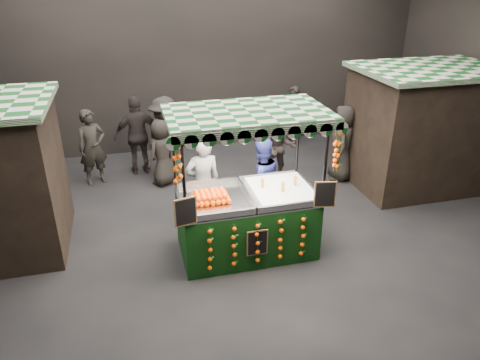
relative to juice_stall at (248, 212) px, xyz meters
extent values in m
plane|color=black|center=(0.00, 0.21, -0.77)|extent=(12.00, 12.00, 0.00)
cube|color=black|center=(0.00, 5.21, 1.73)|extent=(12.00, 0.10, 5.00)
cube|color=black|center=(4.40, 1.71, 0.48)|extent=(2.80, 2.00, 2.50)
cube|color=#104B19|center=(4.40, 1.71, 1.78)|extent=(3.00, 2.20, 0.10)
cube|color=black|center=(-0.01, 0.04, -0.27)|extent=(2.21, 1.21, 1.01)
cube|color=#B1B3B8|center=(-0.01, 0.04, 0.25)|extent=(2.21, 1.21, 0.04)
cylinder|color=black|center=(-1.09, -0.53, 0.43)|extent=(0.05, 0.05, 2.41)
cylinder|color=black|center=(1.06, -0.53, 0.43)|extent=(0.05, 0.05, 2.41)
cylinder|color=black|center=(-1.09, 0.61, 0.43)|extent=(0.05, 0.05, 2.41)
cylinder|color=black|center=(1.06, 0.61, 0.43)|extent=(0.05, 0.05, 2.41)
cube|color=#104B19|center=(-0.01, 0.04, 1.68)|extent=(2.46, 1.46, 0.08)
cube|color=white|center=(0.59, 0.04, 0.31)|extent=(0.99, 1.09, 0.08)
cube|color=black|center=(-1.10, -0.59, 0.48)|extent=(0.34, 0.10, 0.44)
cube|color=black|center=(1.07, -0.59, 0.48)|extent=(0.34, 0.10, 0.44)
cube|color=black|center=(-0.01, -0.60, -0.22)|extent=(0.34, 0.03, 0.44)
imported|color=gray|center=(-0.57, 1.01, 0.12)|extent=(0.68, 0.47, 1.79)
imported|color=navy|center=(0.52, 0.96, 0.06)|extent=(0.92, 0.77, 1.67)
imported|color=#292521|center=(-2.59, 3.51, 0.08)|extent=(0.73, 0.61, 1.70)
imported|color=black|center=(1.44, 2.59, 0.02)|extent=(0.91, 0.79, 1.59)
imported|color=#2B2423|center=(-1.57, 3.81, 0.16)|extent=(1.12, 0.54, 1.86)
imported|color=#272320|center=(-0.98, 3.55, 0.16)|extent=(1.27, 1.38, 1.86)
imported|color=black|center=(-1.11, 3.07, -0.02)|extent=(0.87, 0.85, 1.50)
imported|color=black|center=(4.50, 2.88, 0.20)|extent=(1.62, 1.72, 1.94)
imported|color=black|center=(2.59, 4.81, 0.02)|extent=(0.54, 0.67, 1.58)
imported|color=black|center=(2.85, 2.32, 0.09)|extent=(0.85, 1.00, 1.73)
camera|label=1|loc=(-1.75, -6.22, 3.66)|focal=33.50mm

